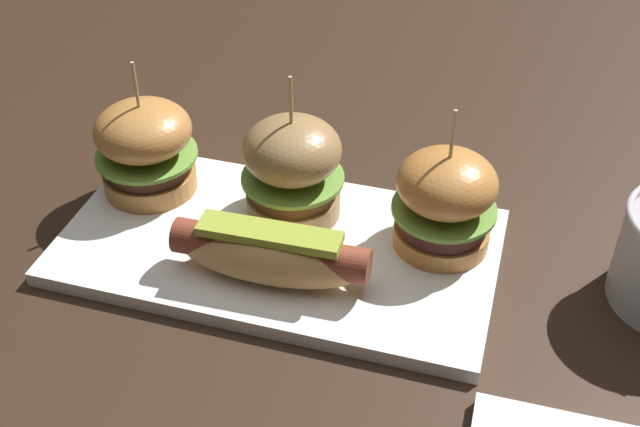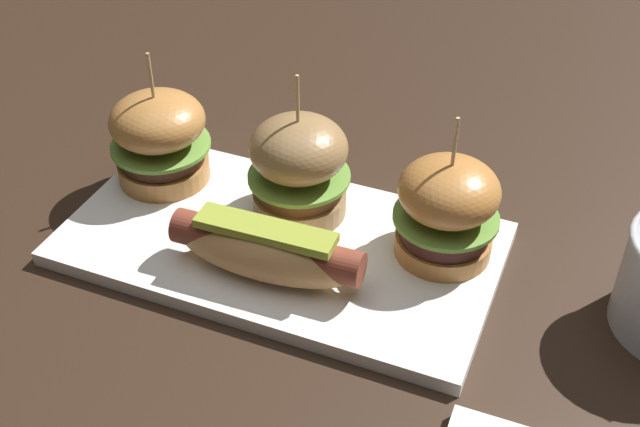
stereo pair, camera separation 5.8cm
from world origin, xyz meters
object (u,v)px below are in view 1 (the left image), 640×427
slider_center (287,167)px  hot_dog (270,253)px  slider_right (445,201)px  slider_left (146,147)px  platter_main (279,247)px

slider_center → hot_dog: bearing=-81.0°
slider_center → slider_right: (0.15, -0.01, -0.00)m
hot_dog → slider_center: slider_center is taller
hot_dog → slider_center: 0.10m
slider_left → hot_dog: bearing=-29.9°
hot_dog → slider_center: (-0.01, 0.09, 0.02)m
platter_main → hot_dog: bearing=-78.5°
hot_dog → slider_left: (-0.16, 0.09, 0.02)m
hot_dog → slider_left: bearing=150.1°
platter_main → hot_dog: hot_dog is taller
platter_main → slider_right: bearing=15.4°
hot_dog → slider_right: slider_right is taller
slider_center → slider_left: bearing=-179.4°
slider_left → slider_right: slider_right is taller
slider_left → slider_right: 0.29m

